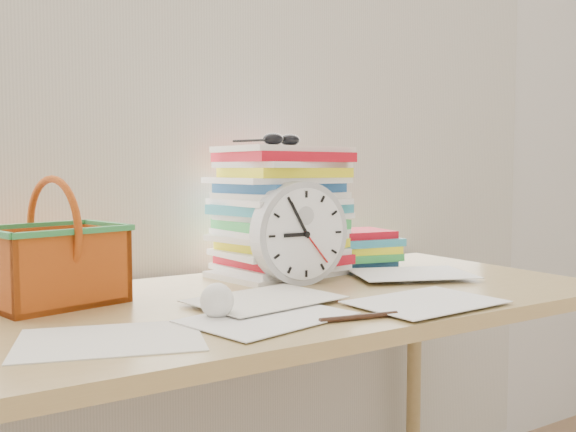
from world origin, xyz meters
TOP-DOWN VIEW (x-y plane):
  - curtain at (0.00, 1.98)m, footprint 2.40×0.01m
  - desk at (0.00, 1.60)m, footprint 1.40×0.70m
  - paper_stack at (0.11, 1.82)m, footprint 0.36×0.32m
  - clock at (0.08, 1.68)m, footprint 0.24×0.05m
  - sunglasses at (0.08, 1.76)m, footprint 0.16×0.15m
  - book_stack at (0.36, 1.82)m, footprint 0.28×0.24m
  - basket at (-0.45, 1.76)m, footprint 0.29×0.25m
  - crumpled_ball at (-0.23, 1.48)m, footprint 0.06×0.06m
  - pen at (-0.03, 1.33)m, footprint 0.15×0.04m
  - scattered_papers at (0.00, 1.60)m, footprint 1.26×0.42m

SIDE VIEW (x-z plane):
  - desk at x=0.00m, z-range 0.30..1.05m
  - pen at x=-0.03m, z-range 0.75..0.76m
  - scattered_papers at x=0.00m, z-range 0.75..0.77m
  - crumpled_ball at x=-0.23m, z-range 0.75..0.81m
  - book_stack at x=0.36m, z-range 0.75..0.85m
  - clock at x=0.08m, z-range 0.75..0.99m
  - basket at x=-0.45m, z-range 0.75..1.00m
  - paper_stack at x=0.11m, z-range 0.75..1.07m
  - sunglasses at x=0.08m, z-range 1.07..1.10m
  - curtain at x=0.00m, z-range 0.05..2.55m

